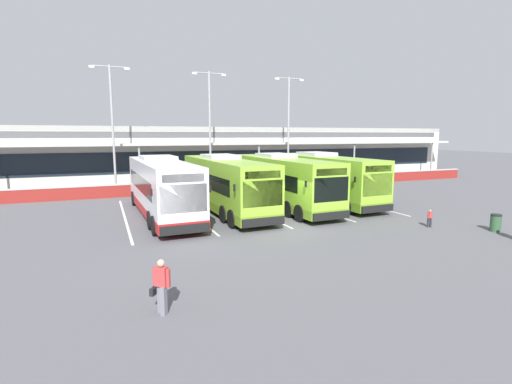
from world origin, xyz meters
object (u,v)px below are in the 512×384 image
lamp_post_east (289,124)px  litter_bin (496,223)px  pedestrian_with_handbag (161,285)px  lamp_post_centre (210,122)px  coach_bus_right_centre (323,179)px  lamp_post_west (112,121)px  coach_bus_centre (282,182)px  coach_bus_left_centre (225,185)px  pedestrian_child (430,218)px  coach_bus_leftmost (162,188)px

lamp_post_east → litter_bin: bearing=-87.4°
pedestrian_with_handbag → lamp_post_east: size_ratio=0.15×
lamp_post_centre → pedestrian_with_handbag: bearing=-108.4°
coach_bus_right_centre → lamp_post_east: lamp_post_east is taller
lamp_post_west → lamp_post_east: 17.26m
coach_bus_centre → lamp_post_west: (-10.72, 11.50, 4.50)m
coach_bus_left_centre → pedestrian_child: coach_bus_left_centre is taller
pedestrian_with_handbag → lamp_post_west: 25.55m
coach_bus_centre → pedestrian_child: bearing=-59.6°
coach_bus_leftmost → coach_bus_left_centre: same height
pedestrian_child → lamp_post_west: bearing=128.1°
lamp_post_west → lamp_post_centre: 8.74m
litter_bin → lamp_post_west: bearing=129.6°
lamp_post_east → pedestrian_with_handbag: bearing=-123.7°
coach_bus_left_centre → lamp_post_centre: 12.64m
coach_bus_centre → litter_bin: coach_bus_centre is taller
pedestrian_with_handbag → lamp_post_centre: size_ratio=0.15×
lamp_post_west → litter_bin: lamp_post_west is taller
coach_bus_left_centre → coach_bus_right_centre: size_ratio=1.00×
pedestrian_child → coach_bus_centre: bearing=120.4°
coach_bus_left_centre → coach_bus_leftmost: bearing=-179.6°
coach_bus_leftmost → litter_bin: size_ratio=13.15×
coach_bus_right_centre → litter_bin: size_ratio=13.15×
coach_bus_leftmost → pedestrian_child: coach_bus_leftmost is taller
lamp_post_west → litter_bin: 29.24m
coach_bus_centre → lamp_post_west: size_ratio=1.11×
lamp_post_west → lamp_post_centre: size_ratio=1.00×
lamp_post_east → litter_bin: lamp_post_east is taller
coach_bus_centre → pedestrian_child: coach_bus_centre is taller
coach_bus_leftmost → pedestrian_child: size_ratio=12.17×
pedestrian_child → lamp_post_west: lamp_post_west is taller
coach_bus_centre → litter_bin: 13.06m
lamp_post_east → pedestrian_child: bearing=-94.2°
coach_bus_leftmost → coach_bus_left_centre: 4.18m
lamp_post_centre → coach_bus_leftmost: bearing=-118.7°
coach_bus_left_centre → pedestrian_child: size_ratio=12.17×
coach_bus_leftmost → coach_bus_right_centre: bearing=3.2°
coach_bus_leftmost → pedestrian_with_handbag: bearing=-98.4°
lamp_post_centre → litter_bin: bearing=-66.8°
coach_bus_left_centre → coach_bus_centre: (4.17, -0.07, 0.00)m
coach_bus_right_centre → coach_bus_leftmost: bearing=-176.8°
coach_bus_right_centre → litter_bin: bearing=-71.9°
coach_bus_left_centre → litter_bin: coach_bus_left_centre is taller
coach_bus_centre → pedestrian_with_handbag: (-10.35, -13.47, -0.93)m
coach_bus_right_centre → lamp_post_centre: bearing=118.1°
coach_bus_left_centre → coach_bus_centre: 4.17m
coach_bus_left_centre → pedestrian_with_handbag: size_ratio=7.55×
coach_bus_leftmost → coach_bus_centre: 8.35m
coach_bus_right_centre → lamp_post_centre: 13.19m
coach_bus_left_centre → coach_bus_right_centre: bearing=4.7°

